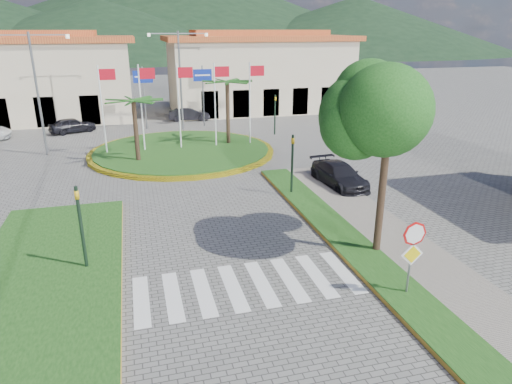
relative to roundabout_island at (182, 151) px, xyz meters
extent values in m
plane|color=#63615E|center=(0.00, -22.00, -0.17)|extent=(160.00, 160.00, 0.00)
cube|color=gray|center=(6.00, -20.00, -0.09)|extent=(4.00, 28.00, 0.15)
cube|color=#184112|center=(4.80, -20.00, -0.08)|extent=(1.60, 28.00, 0.18)
cube|color=#184112|center=(-6.50, -16.00, -0.08)|extent=(5.00, 14.00, 0.18)
cube|color=silver|center=(0.00, -18.00, -0.16)|extent=(8.00, 3.00, 0.01)
cylinder|color=yellow|center=(0.00, 0.00, -0.05)|extent=(12.70, 12.70, 0.24)
cylinder|color=#184112|center=(0.00, 0.00, -0.02)|extent=(12.00, 12.00, 0.30)
cylinder|color=black|center=(-3.00, -2.00, 1.86)|extent=(0.28, 0.28, 4.05)
cylinder|color=black|center=(3.50, 1.00, 2.17)|extent=(0.28, 0.28, 4.68)
cylinder|color=silver|center=(-5.00, 0.50, 2.83)|extent=(0.10, 0.10, 6.00)
cube|color=red|center=(-4.45, 0.50, 5.23)|extent=(1.00, 0.03, 0.70)
cylinder|color=silver|center=(-2.50, 0.50, 2.83)|extent=(0.10, 0.10, 6.00)
cube|color=red|center=(-1.95, 0.50, 5.23)|extent=(1.00, 0.03, 0.70)
cylinder|color=silver|center=(0.00, 0.50, 2.83)|extent=(0.10, 0.10, 6.00)
cube|color=red|center=(0.55, 0.50, 5.23)|extent=(1.00, 0.03, 0.70)
cylinder|color=silver|center=(2.50, 0.50, 2.83)|extent=(0.10, 0.10, 6.00)
cube|color=red|center=(3.05, 0.50, 5.23)|extent=(1.00, 0.03, 0.70)
cylinder|color=silver|center=(5.00, 0.50, 2.83)|extent=(0.10, 0.10, 6.00)
cube|color=red|center=(5.55, 0.50, 5.23)|extent=(1.00, 0.03, 0.70)
cylinder|color=slate|center=(4.90, -20.00, 1.08)|extent=(0.07, 0.07, 2.50)
cylinder|color=red|center=(4.90, -20.05, 2.08)|extent=(0.80, 0.03, 0.80)
cube|color=yellow|center=(4.90, -20.06, 1.38)|extent=(0.78, 0.03, 0.78)
cylinder|color=black|center=(5.50, -17.00, 2.03)|extent=(0.28, 0.28, 4.40)
ellipsoid|color=#154712|center=(5.50, -17.00, 5.03)|extent=(3.60, 3.60, 3.20)
cylinder|color=black|center=(-5.20, -15.50, 1.43)|extent=(0.12, 0.12, 3.20)
imported|color=gold|center=(-5.20, -15.50, 2.43)|extent=(0.15, 0.18, 0.90)
cylinder|color=black|center=(4.50, -10.00, 1.43)|extent=(0.12, 0.12, 3.20)
imported|color=gold|center=(4.50, -10.00, 2.43)|extent=(0.15, 0.18, 0.90)
cylinder|color=black|center=(8.00, 4.00, 1.43)|extent=(0.12, 0.12, 3.20)
imported|color=gold|center=(8.00, 4.00, 2.43)|extent=(0.18, 0.15, 0.90)
cylinder|color=slate|center=(-2.00, 9.00, 2.43)|extent=(0.12, 0.12, 5.20)
cube|color=#0D2393|center=(-2.00, 8.94, 4.23)|extent=(1.60, 0.05, 1.00)
cylinder|color=slate|center=(3.00, 9.00, 2.43)|extent=(0.12, 0.12, 5.20)
cube|color=#0D2393|center=(3.00, 8.94, 4.23)|extent=(1.60, 0.05, 1.00)
cylinder|color=slate|center=(1.00, 8.00, 3.83)|extent=(0.16, 0.16, 8.00)
cube|color=slate|center=(-0.20, 8.00, 7.63)|extent=(2.40, 0.08, 0.08)
cube|color=slate|center=(2.20, 8.00, 7.63)|extent=(2.40, 0.08, 0.08)
cylinder|color=slate|center=(-9.00, 2.00, 3.83)|extent=(0.16, 0.16, 8.00)
cube|color=slate|center=(-10.20, 2.00, 7.63)|extent=(2.40, 0.08, 0.08)
cube|color=slate|center=(-7.80, 2.00, 7.63)|extent=(2.40, 0.08, 0.08)
cube|color=beige|center=(-14.00, 16.00, 3.33)|extent=(22.00, 9.00, 7.00)
cube|color=beige|center=(10.00, 16.00, 3.33)|extent=(18.00, 9.00, 7.00)
cube|color=#AC4321|center=(10.00, 16.00, 7.08)|extent=(19.08, 9.54, 0.50)
cube|color=#AC4321|center=(10.00, 16.00, 7.58)|extent=(13.50, 4.95, 0.60)
cone|color=black|center=(15.00, 138.00, 14.83)|extent=(180.00, 180.00, 30.00)
cone|color=black|center=(70.00, 113.00, 8.83)|extent=(120.00, 120.00, 18.00)
cone|color=black|center=(-10.00, 108.00, 7.83)|extent=(110.00, 110.00, 16.00)
imported|color=black|center=(-8.00, 9.08, 0.46)|extent=(3.97, 2.80, 1.25)
imported|color=black|center=(2.05, 11.80, 0.45)|extent=(3.92, 1.79, 1.25)
imported|color=black|center=(7.50, -9.32, 0.47)|extent=(2.15, 4.52, 1.27)
camera|label=1|loc=(-3.16, -31.04, 8.03)|focal=32.00mm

